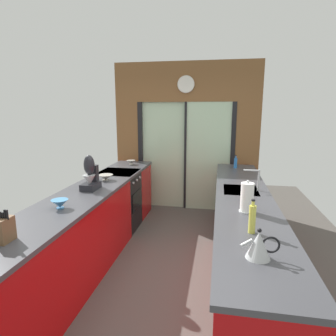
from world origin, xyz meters
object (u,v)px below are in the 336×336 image
mixing_bowl_near (60,204)px  soap_bottle_far (235,163)px  knife_block (5,229)px  oven_range (119,200)px  mixing_bowl_far (131,162)px  kettle (259,245)px  paper_towel_roll (247,198)px  stand_mixer (90,176)px  mixing_bowl_mid (106,177)px  soap_bottle_near (252,219)px

mixing_bowl_near → soap_bottle_far: (1.78, 2.32, 0.04)m
mixing_bowl_near → knife_block: size_ratio=0.67×
oven_range → mixing_bowl_far: bearing=88.2°
kettle → knife_block: bearing=-177.3°
mixing_bowl_near → paper_towel_roll: size_ratio=0.53×
stand_mixer → paper_towel_roll: (1.78, -0.47, -0.02)m
mixing_bowl_near → knife_block: (0.00, -0.73, 0.05)m
mixing_bowl_mid → soap_bottle_far: 2.13m
mixing_bowl_near → kettle: (1.78, -0.64, 0.04)m
mixing_bowl_near → oven_range: bearing=90.6°
mixing_bowl_far → stand_mixer: 1.60m
oven_range → mixing_bowl_near: size_ratio=5.59×
mixing_bowl_near → soap_bottle_far: size_ratio=0.76×
mixing_bowl_near → soap_bottle_far: 2.92m
mixing_bowl_near → mixing_bowl_mid: 1.14m
mixing_bowl_near → mixing_bowl_far: size_ratio=1.04×
oven_range → soap_bottle_near: bearing=-47.1°
mixing_bowl_mid → kettle: kettle is taller
soap_bottle_near → mixing_bowl_mid: bearing=141.9°
mixing_bowl_near → paper_towel_roll: bearing=7.0°
mixing_bowl_far → paper_towel_roll: 2.73m
mixing_bowl_far → paper_towel_roll: size_ratio=0.51×
kettle → soap_bottle_near: (-0.00, 0.39, 0.03)m
mixing_bowl_near → stand_mixer: stand_mixer is taller
soap_bottle_near → mixing_bowl_far: bearing=125.0°
paper_towel_roll → soap_bottle_near: bearing=-90.0°
mixing_bowl_near → soap_bottle_far: soap_bottle_far is taller
soap_bottle_far → stand_mixer: bearing=-137.6°
mixing_bowl_mid → knife_block: bearing=-90.0°
mixing_bowl_far → knife_block: 3.02m
mixing_bowl_mid → stand_mixer: size_ratio=0.49×
kettle → soap_bottle_far: bearing=90.0°
paper_towel_roll → kettle: bearing=-89.9°
paper_towel_roll → mixing_bowl_mid: bearing=152.5°
mixing_bowl_mid → stand_mixer: (0.00, -0.46, 0.12)m
mixing_bowl_near → mixing_bowl_far: bearing=90.0°
oven_range → mixing_bowl_mid: size_ratio=4.49×
oven_range → soap_bottle_near: size_ratio=3.38×
oven_range → soap_bottle_near: 2.71m
knife_block → soap_bottle_far: 3.53m
oven_range → soap_bottle_far: soap_bottle_far is taller
mixing_bowl_near → kettle: 1.90m
oven_range → soap_bottle_near: soap_bottle_near is taller
mixing_bowl_mid → stand_mixer: 0.47m
stand_mixer → kettle: bearing=-36.8°
mixing_bowl_far → mixing_bowl_near: bearing=-90.0°
mixing_bowl_far → stand_mixer: bearing=-90.0°
knife_block → kettle: size_ratio=1.01×
soap_bottle_far → knife_block: bearing=-120.3°
oven_range → mixing_bowl_far: mixing_bowl_far is taller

